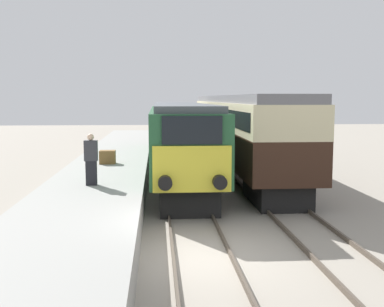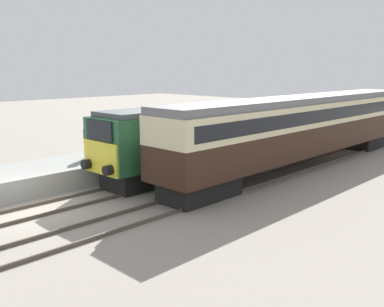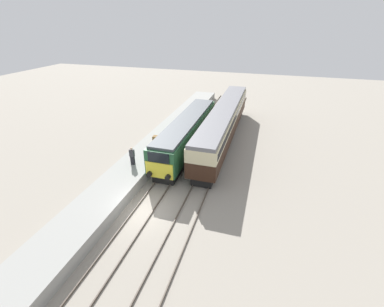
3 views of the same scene
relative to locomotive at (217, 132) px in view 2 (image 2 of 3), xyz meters
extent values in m
plane|color=gray|center=(0.00, -11.19, -2.10)|extent=(120.00, 120.00, 0.00)
cube|color=gray|center=(-3.30, -3.19, -1.59)|extent=(3.50, 50.00, 1.01)
cube|color=#4C4238|center=(-0.72, -6.19, -2.03)|extent=(0.07, 60.00, 0.14)
cube|color=#4C4238|center=(0.72, -6.19, -2.03)|extent=(0.07, 60.00, 0.14)
cube|color=#4C4238|center=(2.68, -6.19, -2.03)|extent=(0.07, 60.00, 0.14)
cube|color=#4C4238|center=(4.12, -6.19, -2.03)|extent=(0.07, 60.00, 0.14)
cube|color=black|center=(0.00, -5.31, -1.60)|extent=(2.03, 4.00, 1.00)
cube|color=black|center=(0.00, 5.39, -1.60)|extent=(2.03, 4.00, 1.00)
cube|color=#235633|center=(0.00, 0.04, 0.13)|extent=(2.70, 15.70, 2.45)
cube|color=yellow|center=(0.00, -7.85, -0.36)|extent=(2.48, 0.10, 1.47)
cube|color=black|center=(0.00, -7.85, 0.86)|extent=(1.89, 0.10, 0.88)
cube|color=#4C5156|center=(0.00, 0.04, 1.47)|extent=(2.38, 15.07, 0.24)
cylinder|color=black|center=(-0.85, -8.06, -0.75)|extent=(0.44, 0.35, 0.44)
cylinder|color=black|center=(0.85, -8.06, -0.75)|extent=(0.44, 0.35, 0.44)
cube|color=black|center=(3.40, -5.04, -1.62)|extent=(1.89, 3.60, 0.95)
cube|color=black|center=(3.40, 12.51, -1.62)|extent=(1.89, 3.60, 0.95)
cube|color=#331E14|center=(3.40, 3.73, -0.37)|extent=(2.70, 21.95, 1.56)
cube|color=beige|center=(3.40, 3.73, 1.02)|extent=(2.71, 21.95, 1.22)
cube|color=black|center=(3.40, 3.73, 1.02)|extent=(2.75, 21.07, 0.67)
cube|color=slate|center=(3.40, 3.73, 1.81)|extent=(2.48, 21.95, 0.36)
cube|color=black|center=(-3.32, -6.38, -0.67)|extent=(0.36, 0.24, 0.83)
cube|color=#333338|center=(-3.32, -6.38, 0.09)|extent=(0.44, 0.26, 0.69)
sphere|color=beige|center=(-3.32, -6.38, 0.55)|extent=(0.23, 0.23, 0.23)
cube|color=brown|center=(-3.32, -0.99, -0.79)|extent=(0.70, 0.56, 0.60)
camera|label=1|loc=(-1.10, -22.71, 1.85)|focal=45.00mm
camera|label=2|loc=(15.80, -18.21, 3.49)|focal=40.00mm
camera|label=3|loc=(7.99, -24.86, 11.01)|focal=24.00mm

